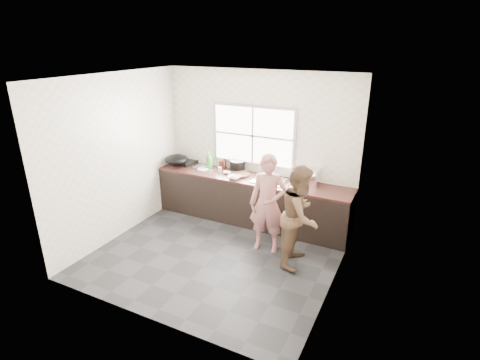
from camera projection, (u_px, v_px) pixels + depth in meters
The scene contains 30 objects.
floor at pixel (216, 255), 5.86m from camera, with size 3.60×3.20×0.01m, color #29292C.
ceiling at pixel (211, 77), 4.91m from camera, with size 3.60×3.20×0.01m, color silver.
wall_back at pixel (259, 147), 6.73m from camera, with size 3.60×0.01×2.70m, color beige.
wall_left at pixel (119, 157), 6.14m from camera, with size 0.01×3.20×2.70m, color beige.
wall_right at pixel (340, 196), 4.64m from camera, with size 0.01×3.20×2.70m, color beige.
wall_front at pixel (139, 219), 4.04m from camera, with size 3.60×0.01×2.70m, color beige.
cabinet at pixel (251, 201), 6.80m from camera, with size 3.60×0.62×0.82m, color black.
countertop at pixel (251, 179), 6.65m from camera, with size 3.60×0.64×0.04m, color #361B16.
sink at pixel (269, 181), 6.49m from camera, with size 0.55×0.45×0.02m, color silver.
faucet at pixel (274, 169), 6.61m from camera, with size 0.02×0.02×0.30m, color silver.
window_frame at pixel (253, 136), 6.69m from camera, with size 1.60×0.05×1.10m, color #9EA0A5.
window_glazing at pixel (253, 136), 6.67m from camera, with size 1.50×0.01×1.00m, color white.
woman at pixel (268, 207), 5.78m from camera, with size 0.54×0.35×1.47m, color #BC7470.
person_side at pixel (300, 216), 5.42m from camera, with size 0.74×0.58×1.53m, color brown.
cutting_board at pixel (238, 174), 6.75m from camera, with size 0.40×0.40×0.04m, color black.
cleaver at pixel (228, 172), 6.81m from camera, with size 0.18×0.09×0.01m, color #ADB1B4.
bowl_mince at pixel (234, 178), 6.57m from camera, with size 0.21×0.21×0.05m, color silver.
bowl_crabs at pixel (293, 188), 6.10m from camera, with size 0.17×0.17×0.05m, color silver.
bowl_held at pixel (272, 184), 6.27m from camera, with size 0.19×0.19×0.06m, color white.
black_pot at pixel (237, 166), 6.96m from camera, with size 0.27×0.27×0.20m, color black.
plate_food at pixel (203, 169), 7.06m from camera, with size 0.21×0.21×0.02m, color white.
bottle_green at pixel (209, 160), 7.07m from camera, with size 0.12×0.12×0.31m, color #32822A.
bottle_brown_tall at pixel (222, 163), 7.09m from camera, with size 0.10×0.10×0.21m, color #421B10.
bottle_brown_short at pixel (233, 166), 7.00m from camera, with size 0.14×0.14×0.17m, color #442711.
glass_jar at pixel (220, 170), 6.92m from camera, with size 0.06×0.06×0.09m, color silver.
burner at pixel (186, 162), 7.40m from camera, with size 0.38×0.38×0.06m, color black.
wok at pixel (176, 159), 7.17m from camera, with size 0.45×0.45×0.17m, color black.
dish_rack at pixel (309, 175), 6.37m from camera, with size 0.36×0.25×0.27m, color silver.
pot_lid_left at pixel (199, 166), 7.21m from camera, with size 0.28×0.28×0.01m, color #B3B5BB.
pot_lid_right at pixel (207, 170), 7.00m from camera, with size 0.24×0.24×0.01m, color silver.
Camera 1 is at (2.59, -4.37, 3.17)m, focal length 28.00 mm.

